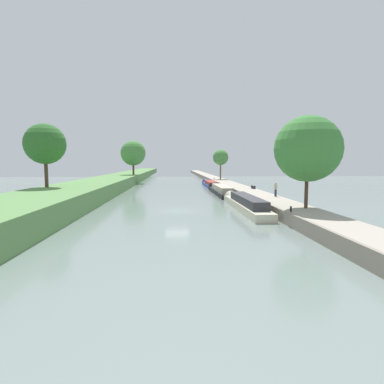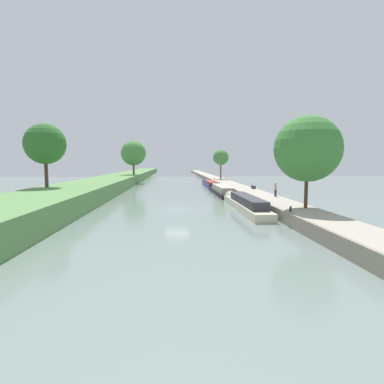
{
  "view_description": "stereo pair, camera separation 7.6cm",
  "coord_description": "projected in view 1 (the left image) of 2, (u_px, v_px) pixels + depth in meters",
  "views": [
    {
      "loc": [
        -0.41,
        -32.67,
        5.06
      ],
      "look_at": [
        2.19,
        10.1,
        1.0
      ],
      "focal_mm": 29.15,
      "sensor_mm": 36.0,
      "label": 1
    },
    {
      "loc": [
        -0.33,
        -32.67,
        5.06
      ],
      "look_at": [
        2.19,
        10.1,
        1.0
      ],
      "focal_mm": 29.15,
      "sensor_mm": 36.0,
      "label": 2
    }
  ],
  "objects": [
    {
      "name": "person_walking",
      "position": [
        276.0,
        189.0,
        37.06
      ],
      "size": [
        0.34,
        0.34,
        1.66
      ],
      "color": "#282D42",
      "rests_on": "right_towpath"
    },
    {
      "name": "tree_leftbank_downstream",
      "position": [
        133.0,
        153.0,
        76.39
      ],
      "size": [
        6.09,
        6.09,
        8.35
      ],
      "color": "brown",
      "rests_on": "left_grassy_bank"
    },
    {
      "name": "tree_rightbank_midnear",
      "position": [
        221.0,
        157.0,
        75.7
      ],
      "size": [
        3.78,
        3.78,
        7.2
      ],
      "color": "brown",
      "rests_on": "right_towpath"
    },
    {
      "name": "stone_quay",
      "position": [
        259.0,
        205.0,
        33.45
      ],
      "size": [
        0.25,
        260.0,
        1.08
      ],
      "color": "gray",
      "rests_on": "ground_plane"
    },
    {
      "name": "left_grassy_bank",
      "position": [
        50.0,
        202.0,
        32.08
      ],
      "size": [
        8.26,
        260.0,
        2.08
      ],
      "color": "#5B894C",
      "rests_on": "ground_plane"
    },
    {
      "name": "right_towpath",
      "position": [
        276.0,
        205.0,
        33.56
      ],
      "size": [
        3.52,
        260.0,
        1.03
      ],
      "color": "#A89E8E",
      "rests_on": "ground_plane"
    },
    {
      "name": "narrowboat_black",
      "position": [
        220.0,
        190.0,
        50.74
      ],
      "size": [
        2.17,
        16.51,
        2.17
      ],
      "color": "black",
      "rests_on": "ground_plane"
    },
    {
      "name": "park_bench",
      "position": [
        253.0,
        186.0,
        48.23
      ],
      "size": [
        0.44,
        1.5,
        0.47
      ],
      "color": "#333338",
      "rests_on": "right_towpath"
    },
    {
      "name": "mooring_bollard_far",
      "position": [
        214.0,
        179.0,
        73.3
      ],
      "size": [
        0.16,
        0.16,
        0.45
      ],
      "color": "black",
      "rests_on": "right_towpath"
    },
    {
      "name": "tree_rightbank_near",
      "position": [
        308.0,
        149.0,
        27.09
      ],
      "size": [
        5.77,
        5.77,
        8.11
      ],
      "color": "#4C3828",
      "rests_on": "right_towpath"
    },
    {
      "name": "tree_leftbank_upstream",
      "position": [
        45.0,
        144.0,
        37.35
      ],
      "size": [
        4.86,
        4.86,
        7.64
      ],
      "color": "#4C3828",
      "rests_on": "left_grassy_bank"
    },
    {
      "name": "ground_plane",
      "position": [
        177.0,
        210.0,
        32.97
      ],
      "size": [
        160.0,
        160.0,
        0.0
      ],
      "primitive_type": "plane",
      "color": "slate"
    },
    {
      "name": "narrowboat_cream",
      "position": [
        245.0,
        203.0,
        33.7
      ],
      "size": [
        1.92,
        16.22,
        2.12
      ],
      "color": "beige",
      "rests_on": "ground_plane"
    },
    {
      "name": "narrowboat_blue",
      "position": [
        210.0,
        184.0,
        66.52
      ],
      "size": [
        2.05,
        15.55,
        1.95
      ],
      "color": "#283D93",
      "rests_on": "ground_plane"
    },
    {
      "name": "mooring_bollard_near",
      "position": [
        291.0,
        209.0,
        25.55
      ],
      "size": [
        0.16,
        0.16,
        0.45
      ],
      "color": "black",
      "rests_on": "right_towpath"
    }
  ]
}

